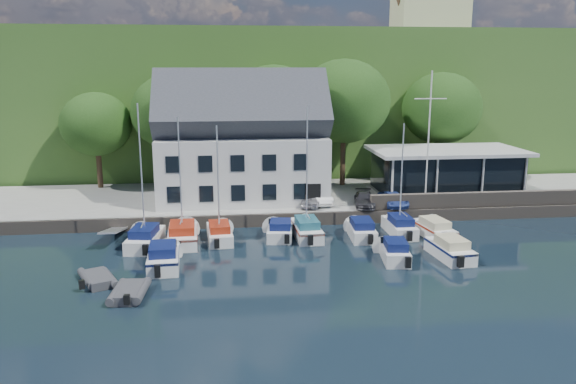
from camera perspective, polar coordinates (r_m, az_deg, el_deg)
The scene contains 33 objects.
ground at distance 34.49m, azimuth 8.30°, elevation -8.29°, with size 180.00×180.00×0.00m, color black.
quay at distance 50.71m, azimuth 3.29°, elevation -0.72°, with size 60.00×13.00×1.00m, color #979792.
quay_face at distance 44.52m, azimuth 4.72°, elevation -2.66°, with size 60.00×0.30×1.00m, color #5C534A.
hillside at distance 93.56m, azimuth -1.38°, elevation 10.13°, with size 160.00×75.00×16.00m, color #345B22.
field_patch at distance 102.48m, azimuth 2.79°, elevation 14.90°, with size 50.00×30.00×0.30m, color #5A6432.
farmhouse at distance 88.85m, azimuth 14.20°, elevation 17.43°, with size 10.40×7.00×8.20m, color beige, non-canonical shape.
harbor_building at distance 48.10m, azimuth -4.69°, elevation 4.40°, with size 14.40×8.20×8.70m, color silver, non-canonical shape.
club_pavilion at distance 51.80m, azimuth 15.70°, elevation 1.99°, with size 13.20×7.20×4.10m, color black, non-canonical shape.
seawall at distance 48.38m, azimuth 18.73°, elevation -0.71°, with size 18.00×0.50×1.20m, color #5C534A.
gangway at distance 42.66m, azimuth -17.09°, elevation -4.59°, with size 1.20×6.00×1.40m, color silver, non-canonical shape.
car_silver at distance 46.04m, azimuth 2.33°, elevation -0.67°, with size 1.46×3.64×1.24m, color #B6B6BB.
car_white at distance 46.92m, azimuth 3.11°, elevation -0.38°, with size 1.38×3.96×1.30m, color silver.
car_dgrey at distance 46.39m, azimuth 7.78°, elevation -0.75°, with size 1.57×3.87×1.12m, color #28282D.
car_blue at distance 46.88m, azimuth 10.64°, elevation -0.67°, with size 1.37×3.46×1.18m, color #2F4591.
flagpole at distance 46.44m, azimuth 14.07°, elevation 5.14°, with size 2.62×0.20×10.91m, color silver, non-canonical shape.
tree_0 at distance 55.32m, azimuth -18.80°, elevation 4.98°, with size 6.53×6.53×8.92m, color #193510, non-canonical shape.
tree_1 at distance 53.70m, azimuth -11.57°, elevation 6.05°, with size 7.71×7.71×10.54m, color #193510, non-canonical shape.
tree_2 at distance 54.14m, azimuth -1.42°, elevation 6.81°, with size 8.33×8.33×11.38m, color #193510, non-canonical shape.
tree_3 at distance 53.75m, azimuth 5.67°, elevation 7.00°, with size 8.73×8.73×11.92m, color #193510, non-canonical shape.
tree_4 at distance 58.12m, azimuth 15.25°, elevation 6.42°, with size 7.81×7.81×10.67m, color #193510, non-canonical shape.
boat_r1_0 at distance 39.29m, azimuth -14.62°, elevation 0.92°, with size 2.00×6.46×9.05m, color silver, non-canonical shape.
boat_r1_1 at distance 39.53m, azimuth -10.88°, elevation 1.22°, with size 2.21×6.79×9.11m, color silver, non-canonical shape.
boat_r1_2 at distance 39.80m, azimuth -7.11°, elevation 0.76°, with size 1.80×6.08×8.20m, color silver, non-canonical shape.
boat_r1_3 at distance 40.86m, azimuth -0.80°, elevation -3.78°, with size 1.92×4.95×1.35m, color silver, non-canonical shape.
boat_r1_4 at distance 40.17m, azimuth 1.93°, elevation 1.56°, with size 1.92×6.52×9.02m, color silver, non-canonical shape.
boat_r1_5 at distance 41.36m, azimuth 7.45°, elevation -3.64°, with size 1.85×5.75×1.41m, color silver, non-canonical shape.
boat_r1_6 at distance 41.79m, azimuth 11.47°, elevation 1.65°, with size 1.80×6.09×8.88m, color silver, non-canonical shape.
boat_r1_7 at distance 42.63m, azimuth 14.55°, elevation -3.47°, with size 1.80×6.20×1.38m, color silver, non-canonical shape.
boat_r2_0 at distance 35.92m, azimuth -12.54°, elevation -6.28°, with size 2.06×5.91×1.55m, color silver, non-canonical shape.
boat_r2_3 at distance 36.99m, azimuth 10.78°, elevation -5.76°, with size 1.71×5.16×1.41m, color silver, non-canonical shape.
boat_r2_4 at distance 38.18m, azimuth 16.13°, elevation -5.41°, with size 1.92×5.81×1.46m, color silver, non-canonical shape.
dinghy_0 at distance 34.53m, azimuth -18.74°, elevation -8.21°, with size 1.82×3.04×0.71m, color #37383C, non-canonical shape.
dinghy_1 at distance 32.09m, azimuth -15.82°, elevation -9.60°, with size 1.89×3.15×0.73m, color #37383C, non-canonical shape.
Camera 1 is at (-8.56, -31.06, 12.31)m, focal length 35.00 mm.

